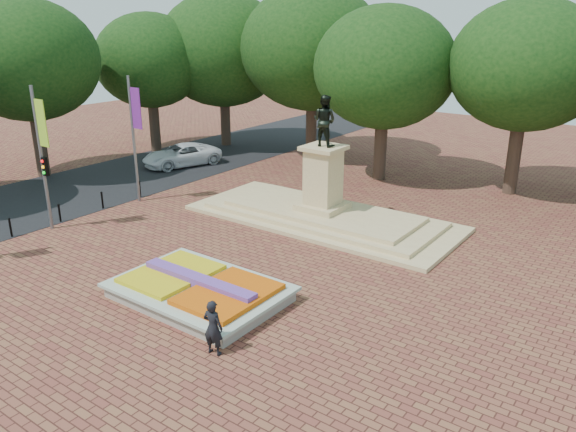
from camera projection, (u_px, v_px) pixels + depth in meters
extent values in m
plane|color=brown|center=(217.00, 273.00, 23.05)|extent=(90.00, 90.00, 0.00)
cube|color=black|center=(95.00, 185.00, 35.18)|extent=(9.00, 90.00, 0.02)
cube|color=gray|center=(199.00, 293.00, 20.89)|extent=(6.00, 4.00, 0.45)
cube|color=beige|center=(199.00, 287.00, 20.80)|extent=(6.30, 4.30, 0.12)
cube|color=#DF610C|center=(228.00, 294.00, 19.95)|extent=(2.60, 3.40, 0.22)
cube|color=yellow|center=(172.00, 274.00, 21.57)|extent=(2.60, 3.40, 0.18)
cube|color=#583189|center=(199.00, 281.00, 20.73)|extent=(5.20, 0.55, 0.38)
cube|color=tan|center=(322.00, 218.00, 29.10)|extent=(14.00, 6.00, 0.20)
cube|color=tan|center=(322.00, 214.00, 29.04)|extent=(12.00, 5.00, 0.20)
cube|color=tan|center=(322.00, 211.00, 28.97)|extent=(10.00, 4.00, 0.20)
cube|color=tan|center=(323.00, 206.00, 28.88)|extent=(2.20, 2.20, 0.30)
cube|color=tan|center=(323.00, 177.00, 28.36)|extent=(1.50, 1.50, 2.80)
cube|color=tan|center=(324.00, 148.00, 27.86)|extent=(1.90, 1.90, 0.20)
imported|color=black|center=(324.00, 121.00, 27.41)|extent=(1.22, 0.95, 2.50)
cylinder|color=#3C2B20|center=(223.00, 122.00, 44.96)|extent=(0.80, 0.80, 4.00)
ellipsoid|color=black|center=(220.00, 61.00, 43.39)|extent=(8.80, 8.80, 7.48)
cylinder|color=#3C2B20|center=(305.00, 133.00, 40.52)|extent=(0.80, 0.80, 4.00)
ellipsoid|color=black|center=(305.00, 66.00, 38.95)|extent=(8.80, 8.80, 7.48)
cylinder|color=#3C2B20|center=(393.00, 146.00, 36.63)|extent=(0.80, 0.80, 4.00)
ellipsoid|color=black|center=(398.00, 72.00, 35.06)|extent=(8.80, 8.80, 7.48)
cylinder|color=#3C2B20|center=(502.00, 161.00, 32.75)|extent=(0.80, 0.80, 4.00)
ellipsoid|color=black|center=(513.00, 79.00, 31.17)|extent=(8.80, 8.80, 7.48)
cylinder|color=#3C2B20|center=(50.00, 146.00, 37.03)|extent=(0.80, 0.80, 3.84)
ellipsoid|color=black|center=(40.00, 76.00, 35.53)|extent=(8.40, 8.40, 7.14)
cylinder|color=#3C2B20|center=(145.00, 127.00, 43.12)|extent=(0.80, 0.80, 3.84)
ellipsoid|color=black|center=(140.00, 67.00, 41.62)|extent=(8.40, 8.40, 7.14)
cylinder|color=slate|center=(42.00, 160.00, 26.77)|extent=(0.16, 0.16, 7.00)
cube|color=#9FD42A|center=(42.00, 123.00, 25.92)|extent=(0.70, 0.04, 2.20)
cylinder|color=slate|center=(134.00, 141.00, 30.96)|extent=(0.16, 0.16, 7.00)
cube|color=#702088|center=(136.00, 108.00, 30.11)|extent=(0.70, 0.04, 2.20)
cube|color=black|center=(45.00, 167.00, 26.76)|extent=(0.28, 0.18, 0.90)
cylinder|color=black|center=(11.00, 228.00, 26.70)|extent=(0.10, 0.10, 0.90)
sphere|color=black|center=(9.00, 219.00, 26.55)|extent=(0.12, 0.12, 0.12)
cylinder|color=black|center=(60.00, 214.00, 28.68)|extent=(0.10, 0.10, 0.90)
sphere|color=black|center=(58.00, 205.00, 28.53)|extent=(0.12, 0.12, 0.12)
cylinder|color=black|center=(102.00, 201.00, 30.66)|extent=(0.10, 0.10, 0.90)
sphere|color=black|center=(101.00, 193.00, 30.50)|extent=(0.12, 0.12, 0.12)
cylinder|color=black|center=(140.00, 190.00, 32.64)|extent=(0.10, 0.10, 0.90)
sphere|color=black|center=(139.00, 182.00, 32.48)|extent=(0.12, 0.12, 0.12)
imported|color=silver|center=(181.00, 155.00, 39.48)|extent=(4.20, 5.98, 1.52)
imported|color=black|center=(213.00, 327.00, 17.27)|extent=(0.74, 0.55, 1.84)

